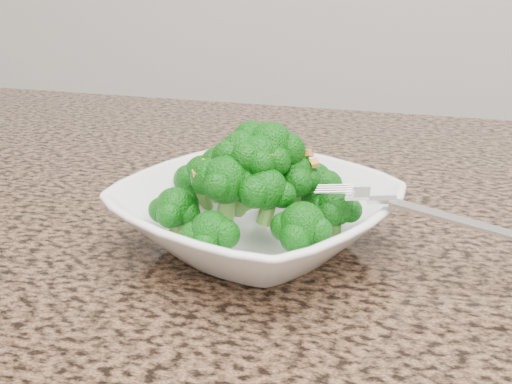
% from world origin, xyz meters
% --- Properties ---
extents(granite_counter, '(1.64, 1.04, 0.03)m').
position_xyz_m(granite_counter, '(0.00, 0.30, 0.89)').
color(granite_counter, brown).
rests_on(granite_counter, cabinet).
extents(bowl, '(0.29, 0.29, 0.05)m').
position_xyz_m(bowl, '(-0.15, 0.32, 0.93)').
color(bowl, white).
rests_on(bowl, granite_counter).
extents(broccoli_pile, '(0.19, 0.19, 0.07)m').
position_xyz_m(broccoli_pile, '(-0.15, 0.32, 0.99)').
color(broccoli_pile, '#0C620B').
rests_on(broccoli_pile, bowl).
extents(garlic_topping, '(0.12, 0.12, 0.01)m').
position_xyz_m(garlic_topping, '(-0.15, 0.32, 1.03)').
color(garlic_topping, gold).
rests_on(garlic_topping, broccoli_pile).
extents(fork, '(0.19, 0.04, 0.01)m').
position_xyz_m(fork, '(-0.04, 0.31, 0.96)').
color(fork, silver).
rests_on(fork, bowl).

